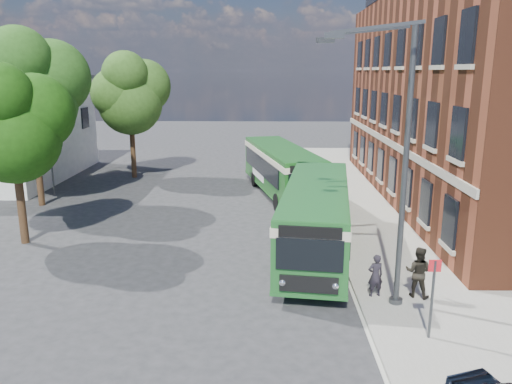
{
  "coord_description": "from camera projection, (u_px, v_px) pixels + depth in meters",
  "views": [
    {
      "loc": [
        0.91,
        -17.27,
        7.62
      ],
      "look_at": [
        0.42,
        4.96,
        2.2
      ],
      "focal_mm": 35.0,
      "sensor_mm": 36.0,
      "label": 1
    }
  ],
  "objects": [
    {
      "name": "ground",
      "position": [
        242.0,
        281.0,
        18.6
      ],
      "size": [
        120.0,
        120.0,
        0.0
      ],
      "primitive_type": "plane",
      "color": "#2B2B2E",
      "rests_on": "ground"
    },
    {
      "name": "pavement",
      "position": [
        382.0,
        218.0,
        26.2
      ],
      "size": [
        6.0,
        48.0,
        0.15
      ],
      "primitive_type": "cube",
      "color": "gray",
      "rests_on": "ground"
    },
    {
      "name": "kerb_line",
      "position": [
        324.0,
        219.0,
        26.28
      ],
      "size": [
        0.12,
        48.0,
        0.01
      ],
      "primitive_type": "cube",
      "color": "beige",
      "rests_on": "ground"
    },
    {
      "name": "brick_office",
      "position": [
        497.0,
        82.0,
        28.3
      ],
      "size": [
        12.1,
        26.0,
        14.2
      ],
      "color": "brown",
      "rests_on": "ground"
    },
    {
      "name": "white_building",
      "position": [
        2.0,
        128.0,
        35.6
      ],
      "size": [
        9.4,
        13.4,
        7.3
      ],
      "color": "silver",
      "rests_on": "ground"
    },
    {
      "name": "flagpole",
      "position": [
        48.0,
        116.0,
        30.32
      ],
      "size": [
        0.95,
        0.1,
        9.0
      ],
      "color": "#3B3E40",
      "rests_on": "ground"
    },
    {
      "name": "street_lamp",
      "position": [
        394.0,
        165.0,
        15.41
      ],
      "size": [
        2.96,
        2.38,
        9.0
      ],
      "color": "#3B3E40",
      "rests_on": "ground"
    },
    {
      "name": "bus_stop_sign",
      "position": [
        432.0,
        294.0,
        14.04
      ],
      "size": [
        0.35,
        0.08,
        2.52
      ],
      "color": "#3B3E40",
      "rests_on": "ground"
    },
    {
      "name": "bus_front",
      "position": [
        316.0,
        212.0,
        20.91
      ],
      "size": [
        3.99,
        11.0,
        3.02
      ],
      "color": "#1F5E25",
      "rests_on": "ground"
    },
    {
      "name": "bus_rear",
      "position": [
        282.0,
        166.0,
        31.05
      ],
      "size": [
        4.98,
        11.2,
        3.02
      ],
      "color": "#1B5A1C",
      "rests_on": "ground"
    },
    {
      "name": "pedestrian_a",
      "position": [
        375.0,
        275.0,
        16.83
      ],
      "size": [
        0.61,
        0.47,
        1.49
      ],
      "primitive_type": "imported",
      "rotation": [
        0.0,
        0.0,
        3.36
      ],
      "color": "#242028",
      "rests_on": "pavement"
    },
    {
      "name": "pedestrian_b",
      "position": [
        418.0,
        272.0,
        16.77
      ],
      "size": [
        1.06,
        0.98,
        1.76
      ],
      "primitive_type": "imported",
      "rotation": [
        0.0,
        0.0,
        2.69
      ],
      "color": "black",
      "rests_on": "pavement"
    },
    {
      "name": "tree_left",
      "position": [
        13.0,
        123.0,
        21.36
      ],
      "size": [
        4.75,
        4.51,
        8.01
      ],
      "color": "#3C2516",
      "rests_on": "ground"
    },
    {
      "name": "tree_mid",
      "position": [
        31.0,
        87.0,
        27.39
      ],
      "size": [
        5.89,
        5.6,
        9.95
      ],
      "color": "#3C2516",
      "rests_on": "ground"
    },
    {
      "name": "tree_right",
      "position": [
        130.0,
        93.0,
        35.14
      ],
      "size": [
        5.31,
        5.05,
        8.97
      ],
      "color": "#3C2516",
      "rests_on": "ground"
    }
  ]
}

